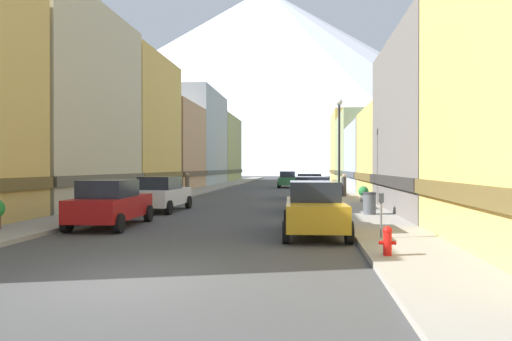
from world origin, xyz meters
The scene contains 27 objects.
ground_plane centered at (0.00, 0.00, 0.00)m, with size 400.00×400.00×0.00m, color #414141.
sidewalk_left centered at (-6.25, 35.00, 0.07)m, with size 2.50×100.00×0.15m, color gray.
sidewalk_right centered at (6.25, 35.00, 0.07)m, with size 2.50×100.00×0.15m, color gray.
storefront_left_1 centered at (-12.03, 15.45, 5.44)m, with size 9.35×10.73×11.23m.
storefront_left_2 centered at (-12.23, 25.83, 5.30)m, with size 9.75×9.68×10.95m.
storefront_left_3 centered at (-12.19, 35.99, 4.18)m, with size 9.68×9.45×8.68m.
storefront_left_4 centered at (-12.41, 47.78, 5.71)m, with size 10.12×13.89×11.79m.
storefront_left_5 centered at (-10.73, 62.02, 4.93)m, with size 6.76×13.92×10.20m.
storefront_right_1 centered at (10.94, 13.43, 4.08)m, with size 7.18×11.00×8.47m.
storefront_right_2 centered at (12.24, 23.19, 3.03)m, with size 9.79×8.51×6.30m.
storefront_right_3 centered at (11.81, 33.59, 2.97)m, with size 8.93×11.23×6.18m.
storefront_right_4 centered at (10.98, 46.04, 4.10)m, with size 7.25×13.28×8.51m.
storefront_right_5 centered at (12.45, 58.77, 4.96)m, with size 10.21×11.56×10.27m.
car_left_0 centered at (-3.80, 7.61, 0.90)m, with size 2.23×4.47×1.78m.
car_left_1 centered at (-3.80, 13.68, 0.90)m, with size 2.16×4.45×1.78m.
car_right_0 centered at (3.80, 6.38, 0.90)m, with size 2.19×4.46×1.78m.
car_right_1 centered at (3.80, 14.10, 0.90)m, with size 2.15×4.44×1.78m.
car_right_2 centered at (3.80, 23.58, 0.90)m, with size 2.12×4.43×1.78m.
car_driving_0 centered at (1.60, 40.67, 0.90)m, with size 2.06×4.40×1.78m.
fire_hydrant_near centered at (5.45, 2.33, 0.53)m, with size 0.40×0.22×0.70m.
parking_meter_near centered at (5.75, 5.08, 1.01)m, with size 0.14×0.10×1.33m.
trash_bin_right centered at (6.35, 11.89, 0.64)m, with size 0.59×0.59×0.98m.
potted_plant_2 centered at (7.00, 19.17, 0.70)m, with size 0.62×0.62×0.95m.
pedestrian_0 centered at (-6.25, 27.95, 0.90)m, with size 0.36×0.36×1.64m.
pedestrian_1 centered at (6.25, 24.11, 0.88)m, with size 0.36×0.36×1.60m.
streetlamp_right centered at (5.35, 16.46, 3.99)m, with size 0.36×0.36×5.86m.
mountain_backdrop centered at (-20.39, 260.00, 54.20)m, with size 318.15×318.15×108.40m, color silver.
Camera 1 is at (3.49, -8.72, 2.27)m, focal length 31.75 mm.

